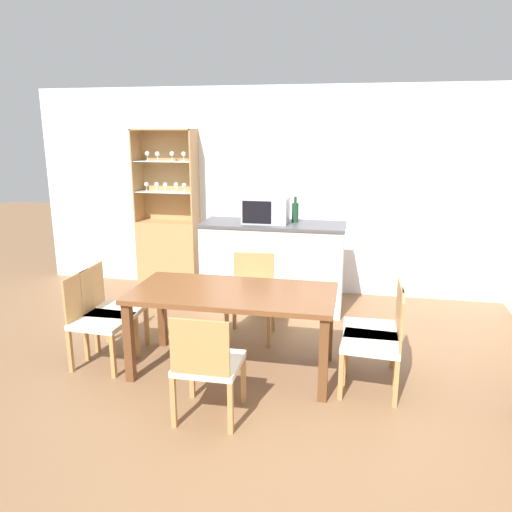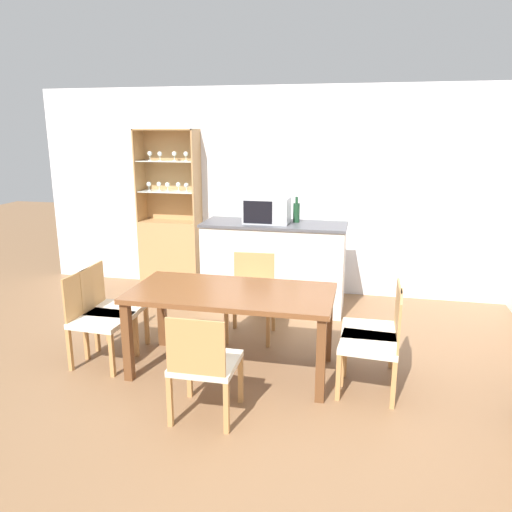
# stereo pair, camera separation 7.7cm
# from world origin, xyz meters

# --- Properties ---
(ground_plane) EXTENTS (18.00, 18.00, 0.00)m
(ground_plane) POSITION_xyz_m (0.00, 0.00, 0.00)
(ground_plane) COLOR brown
(wall_back) EXTENTS (6.80, 0.06, 2.55)m
(wall_back) POSITION_xyz_m (0.00, 2.63, 1.27)
(wall_back) COLOR silver
(wall_back) RESTS_ON ground_plane
(kitchen_counter) EXTENTS (1.63, 0.60, 1.01)m
(kitchen_counter) POSITION_xyz_m (-0.15, 1.92, 0.50)
(kitchen_counter) COLOR silver
(kitchen_counter) RESTS_ON ground_plane
(display_cabinet) EXTENTS (0.78, 0.33, 2.04)m
(display_cabinet) POSITION_xyz_m (-1.62, 2.44, 0.61)
(display_cabinet) COLOR tan
(display_cabinet) RESTS_ON ground_plane
(dining_table) EXTENTS (1.71, 0.84, 0.72)m
(dining_table) POSITION_xyz_m (-0.22, 0.29, 0.64)
(dining_table) COLOR brown
(dining_table) RESTS_ON ground_plane
(dining_chair_head_far) EXTENTS (0.48, 0.48, 0.82)m
(dining_chair_head_far) POSITION_xyz_m (-0.22, 1.05, 0.42)
(dining_chair_head_far) COLOR beige
(dining_chair_head_far) RESTS_ON ground_plane
(dining_chair_side_left_near) EXTENTS (0.48, 0.48, 0.82)m
(dining_chair_side_left_near) POSITION_xyz_m (-1.41, 0.17, 0.42)
(dining_chair_side_left_near) COLOR beige
(dining_chair_side_left_near) RESTS_ON ground_plane
(dining_chair_side_left_far) EXTENTS (0.46, 0.46, 0.82)m
(dining_chair_side_left_far) POSITION_xyz_m (-1.41, 0.42, 0.42)
(dining_chair_side_left_far) COLOR beige
(dining_chair_side_left_far) RESTS_ON ground_plane
(dining_chair_side_right_near) EXTENTS (0.48, 0.48, 0.82)m
(dining_chair_side_right_near) POSITION_xyz_m (0.98, 0.16, 0.42)
(dining_chair_side_right_near) COLOR beige
(dining_chair_side_right_near) RESTS_ON ground_plane
(dining_chair_head_near) EXTENTS (0.45, 0.45, 0.82)m
(dining_chair_head_near) POSITION_xyz_m (-0.21, -0.47, 0.42)
(dining_chair_head_near) COLOR beige
(dining_chair_head_near) RESTS_ON ground_plane
(dining_chair_side_right_far) EXTENTS (0.45, 0.45, 0.82)m
(dining_chair_side_right_far) POSITION_xyz_m (0.98, 0.42, 0.42)
(dining_chair_side_right_far) COLOR beige
(dining_chair_side_right_far) RESTS_ON ground_plane
(microwave) EXTENTS (0.50, 0.33, 0.29)m
(microwave) POSITION_xyz_m (-0.24, 1.92, 1.15)
(microwave) COLOR #B7BABF
(microwave) RESTS_ON kitchen_counter
(wine_bottle) EXTENTS (0.08, 0.08, 0.29)m
(wine_bottle) POSITION_xyz_m (0.08, 2.03, 1.12)
(wine_bottle) COLOR #193D23
(wine_bottle) RESTS_ON kitchen_counter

